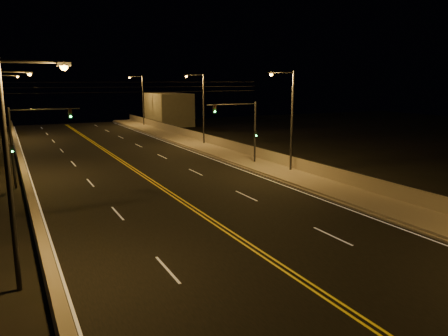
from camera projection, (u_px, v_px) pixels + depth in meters
name	position (u px, v px, depth m)	size (l,w,h in m)	color
road	(183.00, 202.00, 28.90)	(18.00, 120.00, 0.02)	black
sidewalk	(314.00, 183.00, 33.65)	(3.60, 120.00, 0.30)	gray
curb	(294.00, 187.00, 32.83)	(0.14, 120.00, 0.15)	gray
parapet_wall	(331.00, 173.00, 34.25)	(0.30, 120.00, 1.00)	gray
jersey_barrier	(34.00, 214.00, 24.78)	(0.45, 120.00, 0.97)	gray
distant_building_right	(169.00, 109.00, 78.29)	(6.00, 10.00, 5.68)	slate
parapet_rail	(331.00, 166.00, 34.14)	(0.06, 0.06, 120.00)	black
lane_markings	(184.00, 202.00, 28.83)	(17.32, 116.00, 0.00)	silver
streetlight_1	(289.00, 115.00, 36.95)	(2.55, 0.28, 8.74)	#2D2D33
streetlight_2	(201.00, 104.00, 53.04)	(2.55, 0.28, 8.74)	#2D2D33
streetlight_3	(141.00, 97.00, 75.52)	(2.55, 0.28, 8.74)	#2D2D33
streetlight_4	(16.00, 160.00, 15.97)	(2.55, 0.28, 8.74)	#2D2D33
streetlight_5	(7.00, 117.00, 34.46)	(2.55, 0.28, 8.74)	#2D2D33
streetlight_6	(4.00, 103.00, 57.50)	(2.55, 0.28, 8.74)	#2D2D33
traffic_signal_right	(246.00, 125.00, 40.70)	(5.11, 0.31, 6.00)	#2D2D33
traffic_signal_left	(26.00, 137.00, 32.39)	(5.11, 0.31, 6.00)	#2D2D33
overhead_wires	(139.00, 87.00, 35.75)	(22.00, 0.03, 0.83)	black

